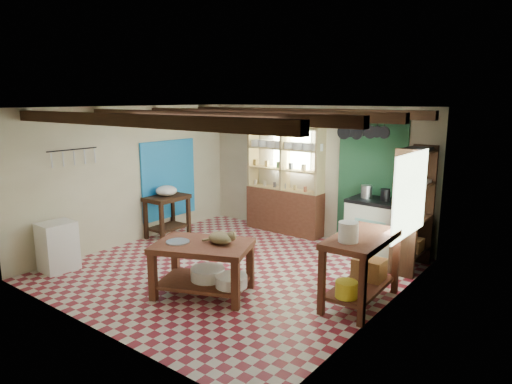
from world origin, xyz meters
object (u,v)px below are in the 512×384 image
Objects in this scene: stove at (378,227)px; cat at (220,238)px; right_counter at (361,270)px; white_cabinet at (58,246)px; prep_table at (167,216)px; work_table at (203,269)px.

stove is 3.17m from cat.
stove is at bearing 104.75° from right_counter.
white_cabinet is 0.60× the size of right_counter.
prep_table is 0.63× the size of right_counter.
prep_table is 1.05× the size of white_cabinet.
work_table is 2.62m from white_cabinet.
right_counter is 1.96m from cat.
right_counter is at bearing 24.81° from white_cabinet.
cat is at bearing 20.60° from white_cabinet.
right_counter is (4.38, -0.46, 0.06)m from prep_table.
prep_table is (-2.48, 1.54, 0.04)m from work_table.
prep_table is at bearing 171.77° from right_counter.
cat is at bearing -108.12° from stove.
stove reaches higher than cat.
prep_table reaches higher than white_cabinet.
cat reaches higher than prep_table.
stove is 2.76× the size of cat.
stove is 1.22× the size of prep_table.
right_counter is at bearing -7.40° from prep_table.
stove is (1.28, 3.11, 0.12)m from work_table.
cat is (-1.69, -0.94, 0.36)m from right_counter.
white_cabinet is 2.90m from cat.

